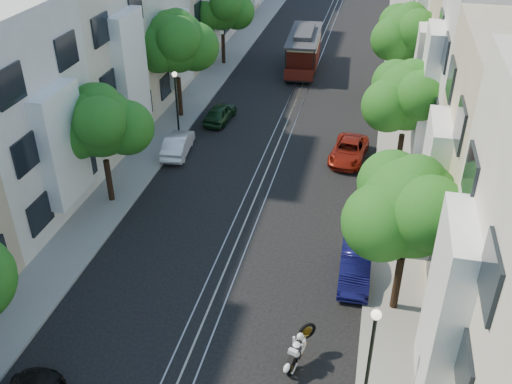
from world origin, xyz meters
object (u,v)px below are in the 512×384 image
Objects in this scene: tree_e_b at (411,210)px; cable_car at (304,48)px; tree_w_c at (177,43)px; sportbike_rider at (298,348)px; tree_w_d at (223,9)px; parked_car_w_mid at (178,144)px; parked_car_e_mid at (355,267)px; parked_car_w_far at (220,113)px; tree_w_b at (101,124)px; lamp_west at (176,94)px; lamp_east at (372,346)px; parked_car_e_far at (349,151)px; tree_e_d at (408,34)px; tree_e_c at (409,98)px.

cable_car is at bearing 105.92° from tree_e_b.
tree_w_c is 4.09× the size of sportbike_rider.
parked_car_w_mid is (1.54, -16.14, -3.99)m from tree_w_d.
cable_car reaches higher than parked_car_e_mid.
tree_w_c reaches higher than parked_car_w_mid.
parked_car_w_mid reaches higher than parked_car_w_far.
lamp_west is (0.84, 8.02, -1.55)m from tree_w_b.
lamp_west is 15.36m from cable_car.
lamp_east reaches higher than parked_car_e_far.
tree_w_d is (-14.40, 5.00, -0.27)m from tree_e_d.
parked_car_w_far is at bearing 123.40° from parked_car_e_mid.
tree_w_c is at bearing -90.00° from tree_w_d.
lamp_east is (-0.96, -15.98, -1.75)m from tree_e_c.
tree_e_d reaches higher than parked_car_e_mid.
tree_e_b is 0.98× the size of tree_e_d.
sportbike_rider is (11.05, -8.64, -3.60)m from tree_w_b.
tree_e_d is at bearing 90.00° from tree_e_b.
tree_w_d is at bearing 90.00° from tree_w_b.
lamp_west is 19.66m from sportbike_rider.
tree_e_d is 1.84× the size of parked_car_w_mid.
tree_w_c is 2.04× the size of parked_car_w_far.
parked_car_w_far is (-10.70, 20.83, -2.25)m from lamp_east.
tree_e_b is 1.92× the size of parked_car_w_far.
cable_car is at bearing 115.59° from tree_e_c.
lamp_west is (-13.56, 2.02, -1.75)m from tree_e_c.
tree_w_c reaches higher than tree_e_c.
parked_car_e_far is (11.54, -14.69, -4.03)m from tree_w_d.
tree_e_d reaches higher than lamp_west.
tree_e_b reaches higher than cable_car.
tree_w_b is 16.81m from lamp_east.
sportbike_rider is 0.48× the size of parked_car_e_mid.
lamp_west is at bearing -146.50° from tree_e_d.
parked_car_w_far is (-11.66, -6.14, -4.28)m from tree_e_d.
parked_car_e_mid is at bearing -100.35° from tree_e_c.
tree_e_c is 1.00× the size of tree_w_d.
sportbike_rider is 15.97m from parked_car_e_far.
tree_w_c is 0.91× the size of cable_car.
tree_e_c is 21.53m from tree_w_d.
parked_car_w_far is (-3.90, -11.35, -1.16)m from cable_car.
tree_e_d is 1.09× the size of tree_w_b.
tree_e_d is 16.39m from lamp_west.
lamp_west is (-13.56, 13.02, -1.89)m from tree_e_b.
tree_e_b is 5.41m from lamp_east.
tree_e_d is 3.95× the size of sportbike_rider.
tree_e_d is at bearing 79.57° from parked_car_e_far.
lamp_west is 1.02× the size of parked_car_e_far.
tree_e_d is (0.00, 11.00, 0.27)m from tree_e_c.
parked_car_e_mid is 0.89× the size of parked_car_e_far.
tree_w_b is 14.19m from parked_car_e_far.
tree_w_d is at bearing 131.99° from tree_e_c.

